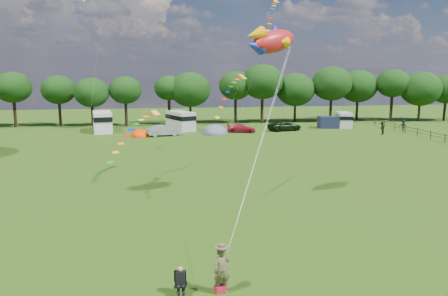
{
  "coord_description": "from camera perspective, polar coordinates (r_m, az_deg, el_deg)",
  "views": [
    {
      "loc": [
        -4.41,
        -19.7,
        8.9
      ],
      "look_at": [
        0.0,
        8.0,
        4.0
      ],
      "focal_mm": 35.0,
      "sensor_mm": 36.0,
      "label": 1
    }
  ],
  "objects": [
    {
      "name": "ground_plane",
      "position": [
        22.06,
        3.37,
        -13.9
      ],
      "size": [
        180.0,
        180.0,
        0.0
      ],
      "primitive_type": "plane",
      "color": "black",
      "rests_on": "ground"
    },
    {
      "name": "tree_line",
      "position": [
        75.36,
        -1.66,
        7.97
      ],
      "size": [
        102.98,
        10.98,
        10.27
      ],
      "color": "black",
      "rests_on": "ground"
    },
    {
      "name": "fence",
      "position": [
        65.81,
        24.65,
        1.85
      ],
      "size": [
        0.12,
        33.12,
        1.2
      ],
      "color": "#472D19",
      "rests_on": "ground"
    },
    {
      "name": "car_b",
      "position": [
        61.96,
        -7.86,
        2.28
      ],
      "size": [
        4.63,
        2.5,
        1.55
      ],
      "primitive_type": "imported",
      "rotation": [
        0.0,
        0.0,
        1.78
      ],
      "color": "gray",
      "rests_on": "ground"
    },
    {
      "name": "car_c",
      "position": [
        65.04,
        2.28,
        2.58
      ],
      "size": [
        4.45,
        2.95,
        1.23
      ],
      "primitive_type": "imported",
      "rotation": [
        0.0,
        0.0,
        1.25
      ],
      "color": "maroon",
      "rests_on": "ground"
    },
    {
      "name": "car_d",
      "position": [
        67.68,
        7.94,
        2.87
      ],
      "size": [
        5.7,
        3.56,
        1.44
      ],
      "primitive_type": "imported",
      "rotation": [
        0.0,
        0.0,
        1.81
      ],
      "color": "black",
      "rests_on": "ground"
    },
    {
      "name": "campervan_b",
      "position": [
        68.02,
        -15.6,
        3.41
      ],
      "size": [
        3.53,
        6.5,
        3.03
      ],
      "rotation": [
        0.0,
        0.0,
        1.72
      ],
      "color": "silver",
      "rests_on": "ground"
    },
    {
      "name": "campervan_c",
      "position": [
        68.06,
        -5.71,
        3.65
      ],
      "size": [
        4.57,
        6.34,
        2.86
      ],
      "rotation": [
        0.0,
        0.0,
        1.97
      ],
      "color": "#BEBDC0",
      "rests_on": "ground"
    },
    {
      "name": "campervan_d",
      "position": [
        73.97,
        15.39,
        3.64
      ],
      "size": [
        3.27,
        5.24,
        2.39
      ],
      "rotation": [
        0.0,
        0.0,
        1.31
      ],
      "color": "#B7B7B9",
      "rests_on": "ground"
    },
    {
      "name": "tent_orange",
      "position": [
        62.07,
        -10.93,
        1.5
      ],
      "size": [
        2.61,
        2.86,
        2.04
      ],
      "color": "#F73400",
      "rests_on": "ground"
    },
    {
      "name": "tent_greyblue",
      "position": [
        63.35,
        -1.16,
        1.85
      ],
      "size": [
        3.84,
        4.21,
        2.86
      ],
      "color": "#51586E",
      "rests_on": "ground"
    },
    {
      "name": "awning_navy",
      "position": [
        72.05,
        13.43,
        3.3
      ],
      "size": [
        3.29,
        2.8,
        1.88
      ],
      "primitive_type": "cube",
      "rotation": [
        0.0,
        0.0,
        -0.12
      ],
      "color": "#171D33",
      "rests_on": "ground"
    },
    {
      "name": "kite_flyer",
      "position": [
        18.29,
        -0.28,
        -15.73
      ],
      "size": [
        0.8,
        0.6,
        1.97
      ],
      "primitive_type": "imported",
      "rotation": [
        0.0,
        0.0,
        0.2
      ],
      "color": "brown",
      "rests_on": "ground"
    },
    {
      "name": "camp_chair",
      "position": [
        18.4,
        -5.72,
        -16.5
      ],
      "size": [
        0.57,
        0.57,
        1.23
      ],
      "rotation": [
        0.0,
        0.0,
        -0.16
      ],
      "color": "#99999E",
      "rests_on": "ground"
    },
    {
      "name": "kite_bag",
      "position": [
        18.72,
        -0.51,
        -17.91
      ],
      "size": [
        0.52,
        0.42,
        0.32
      ],
      "primitive_type": "cube",
      "rotation": [
        0.0,
        0.0,
        0.3
      ],
      "color": "red",
      "rests_on": "ground"
    },
    {
      "name": "fish_kite",
      "position": [
        29.35,
        6.07,
        13.71
      ],
      "size": [
        4.27,
        3.01,
        2.28
      ],
      "rotation": [
        0.0,
        -0.21,
        0.49
      ],
      "color": "red",
      "rests_on": "ground"
    },
    {
      "name": "streamer_kite_b",
      "position": [
        37.56,
        -11.22,
        2.64
      ],
      "size": [
        4.36,
        4.76,
        3.83
      ],
      "rotation": [
        0.0,
        0.0,
        0.77
      ],
      "color": "yellow",
      "rests_on": "ground"
    },
    {
      "name": "streamer_kite_c",
      "position": [
        30.66,
        1.21,
        7.87
      ],
      "size": [
        3.11,
        4.96,
        2.79
      ],
      "rotation": [
        0.0,
        0.0,
        0.95
      ],
      "color": "yellow",
      "rests_on": "ground"
    },
    {
      "name": "walker_a",
      "position": [
        66.79,
        19.9,
        2.44
      ],
      "size": [
        1.01,
        1.01,
        1.81
      ],
      "primitive_type": "imported",
      "rotation": [
        0.0,
        0.0,
        3.93
      ],
      "color": "black",
      "rests_on": "ground"
    },
    {
      "name": "walker_b",
      "position": [
        71.44,
        22.36,
        2.73
      ],
      "size": [
        1.24,
        0.72,
        1.8
      ],
      "primitive_type": "imported",
      "rotation": [
        0.0,
        0.0,
        2.97
      ],
      "color": "black",
      "rests_on": "ground"
    },
    {
      "name": "streamer_kite_d",
      "position": [
        44.75,
        6.39,
        17.24
      ],
      "size": [
        2.64,
        4.97,
        4.27
      ],
      "rotation": [
        0.0,
        0.0,
        0.45
      ],
      "color": "#DDBA0B",
      "rests_on": "ground"
    }
  ]
}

